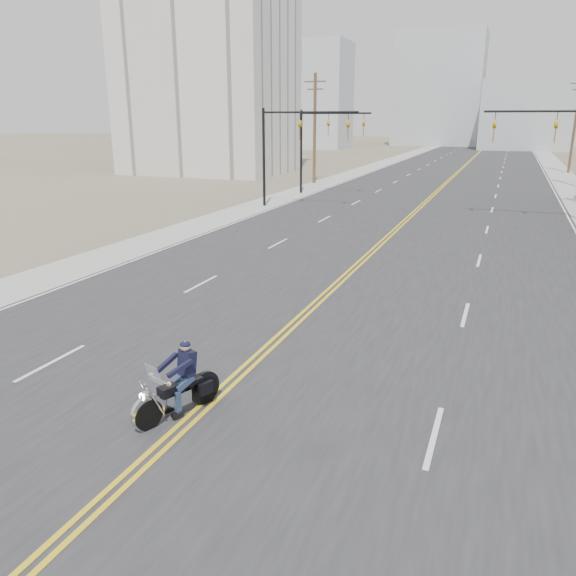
% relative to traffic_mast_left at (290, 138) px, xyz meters
% --- Properties ---
extents(ground_plane, '(400.00, 400.00, 0.00)m').
position_rel_traffic_mast_left_xyz_m(ground_plane, '(8.98, -32.00, -4.94)').
color(ground_plane, '#776D56').
rests_on(ground_plane, ground).
extents(road, '(20.00, 200.00, 0.01)m').
position_rel_traffic_mast_left_xyz_m(road, '(8.98, 38.00, -4.93)').
color(road, '#303033').
rests_on(road, ground).
extents(sidewalk_left, '(3.00, 200.00, 0.01)m').
position_rel_traffic_mast_left_xyz_m(sidewalk_left, '(-2.52, 38.00, -4.93)').
color(sidewalk_left, '#A5A5A0').
rests_on(sidewalk_left, ground).
extents(sidewalk_right, '(3.00, 200.00, 0.01)m').
position_rel_traffic_mast_left_xyz_m(sidewalk_right, '(20.48, 38.00, -4.93)').
color(sidewalk_right, '#A5A5A0').
rests_on(sidewalk_right, ground).
extents(traffic_mast_left, '(7.10, 0.26, 7.00)m').
position_rel_traffic_mast_left_xyz_m(traffic_mast_left, '(0.00, 0.00, 0.00)').
color(traffic_mast_left, black).
rests_on(traffic_mast_left, ground).
extents(traffic_mast_right, '(7.10, 0.26, 7.00)m').
position_rel_traffic_mast_left_xyz_m(traffic_mast_right, '(17.95, 0.00, 0.00)').
color(traffic_mast_right, black).
rests_on(traffic_mast_right, ground).
extents(traffic_mast_far, '(6.10, 0.26, 7.00)m').
position_rel_traffic_mast_left_xyz_m(traffic_mast_far, '(-0.33, 8.00, -0.06)').
color(traffic_mast_far, black).
rests_on(traffic_mast_far, ground).
extents(utility_pole_e, '(2.20, 0.30, 11.00)m').
position_rel_traffic_mast_left_xyz_m(utility_pole_e, '(21.48, 38.00, 0.79)').
color(utility_pole_e, brown).
rests_on(utility_pole_e, ground).
extents(utility_pole_left, '(2.20, 0.30, 10.50)m').
position_rel_traffic_mast_left_xyz_m(utility_pole_left, '(-3.52, 16.00, 0.54)').
color(utility_pole_left, brown).
rests_on(utility_pole_left, ground).
extents(apartment_block, '(18.00, 14.00, 30.00)m').
position_rel_traffic_mast_left_xyz_m(apartment_block, '(-19.02, 23.00, 10.06)').
color(apartment_block, silver).
rests_on(apartment_block, ground).
extents(haze_bldg_a, '(14.00, 12.00, 22.00)m').
position_rel_traffic_mast_left_xyz_m(haze_bldg_a, '(-26.02, 83.00, 6.06)').
color(haze_bldg_a, '#B7BCC6').
rests_on(haze_bldg_a, ground).
extents(haze_bldg_b, '(18.00, 14.00, 14.00)m').
position_rel_traffic_mast_left_xyz_m(haze_bldg_b, '(16.98, 93.00, 2.06)').
color(haze_bldg_b, '#ADB2B7').
rests_on(haze_bldg_b, ground).
extents(haze_bldg_d, '(20.00, 15.00, 26.00)m').
position_rel_traffic_mast_left_xyz_m(haze_bldg_d, '(-3.02, 108.00, 8.06)').
color(haze_bldg_d, '#ADB2B7').
rests_on(haze_bldg_d, ground).
extents(haze_bldg_f, '(12.00, 12.00, 16.00)m').
position_rel_traffic_mast_left_xyz_m(haze_bldg_f, '(-41.02, 98.00, 3.06)').
color(haze_bldg_f, '#ADB2B7').
rests_on(haze_bldg_f, ground).
extents(motorcyclist, '(1.63, 2.33, 1.67)m').
position_rel_traffic_mast_left_xyz_m(motorcyclist, '(8.61, -29.13, -4.10)').
color(motorcyclist, black).
rests_on(motorcyclist, ground).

